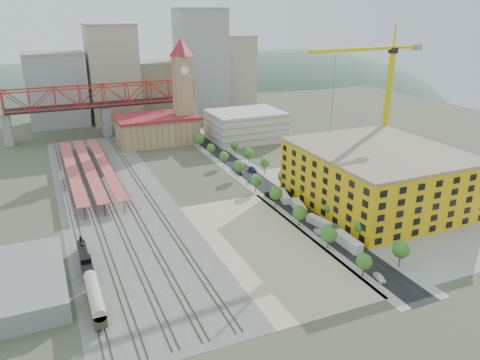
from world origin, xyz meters
name	(u,v)px	position (x,y,z in m)	size (l,w,h in m)	color
ground	(234,202)	(0.00, 0.00, 0.00)	(400.00, 400.00, 0.00)	#474C38
ballast_strip	(115,200)	(-36.00, 17.50, 0.03)	(36.00, 165.00, 0.06)	#605E59
dirt_lot	(265,245)	(-4.00, -31.50, 0.03)	(28.00, 67.00, 0.06)	tan
street_asphalt	(257,181)	(16.00, 15.00, 0.03)	(12.00, 170.00, 0.06)	black
sidewalk_west	(244,183)	(10.50, 15.00, 0.02)	(3.00, 170.00, 0.04)	gray
sidewalk_east	(271,179)	(21.50, 15.00, 0.02)	(3.00, 170.00, 0.04)	gray
construction_pad	(382,202)	(45.00, -20.00, 0.03)	(50.00, 90.00, 0.06)	gray
rail_tracks	(109,200)	(-37.80, 17.50, 0.15)	(26.56, 160.00, 0.18)	#382B23
platform_canopies	(88,166)	(-41.00, 45.00, 3.99)	(16.00, 80.00, 4.12)	#D75254
station_hall	(157,129)	(-5.00, 82.00, 6.67)	(38.00, 24.00, 13.10)	tan
clock_tower	(183,81)	(8.00, 79.99, 28.70)	(12.00, 12.00, 52.00)	tan
parking_garage	(246,125)	(36.00, 70.00, 7.00)	(34.00, 26.00, 14.00)	silver
truss_bridge	(104,98)	(-25.00, 105.00, 18.86)	(94.00, 9.60, 25.60)	gray
construction_building	(377,177)	(42.00, -20.00, 9.41)	(44.60, 50.60, 18.80)	gold
warehouse	(13,285)	(-66.00, -30.00, 2.50)	(22.00, 32.00, 5.00)	gray
street_trees	(270,190)	(16.00, 5.00, 0.00)	(15.40, 124.40, 8.00)	#37661E
skyline	(151,77)	(7.47, 142.31, 22.81)	(133.00, 46.00, 60.00)	#9EA0A3
distant_hills	(169,173)	(45.28, 260.00, -79.54)	(647.00, 264.00, 227.00)	#4C6B59
locomotive	(85,259)	(-50.00, -23.04, 1.83)	(2.55, 19.67, 4.92)	black
coach	(95,299)	(-50.00, -43.07, 2.74)	(2.82, 16.39, 5.15)	#2C3E21
tower_crane	(383,85)	(61.81, 5.20, 34.05)	(51.60, 6.88, 55.17)	yellow
site_trailer_a	(347,242)	(16.00, -41.09, 1.41)	(2.72, 10.32, 2.82)	silver
site_trailer_b	(319,222)	(16.00, -27.03, 1.17)	(2.26, 8.57, 2.35)	silver
site_trailer_c	(299,207)	(16.00, -15.14, 1.30)	(2.49, 9.48, 2.59)	silver
site_trailer_d	(284,197)	(16.00, -5.39, 1.20)	(2.31, 8.77, 2.40)	silver
car_0	(380,278)	(13.00, -58.08, 0.70)	(1.65, 4.11, 1.40)	white
car_1	(320,233)	(13.00, -32.53, 0.77)	(1.63, 4.69, 1.54)	#9B9A9F
car_2	(271,196)	(13.00, -2.13, 0.79)	(2.63, 5.70, 1.58)	black
car_3	(239,171)	(13.00, 25.38, 0.76)	(2.14, 5.27, 1.53)	navy
car_4	(335,226)	(19.00, -30.79, 0.80)	(1.90, 4.71, 1.61)	#BABABA
car_5	(284,191)	(19.00, 0.21, 0.79)	(1.68, 4.81, 1.59)	#A2A2A7
car_6	(286,193)	(19.00, -1.56, 0.75)	(2.50, 5.42, 1.51)	black
car_7	(253,169)	(19.00, 25.62, 0.71)	(2.00, 4.92, 1.43)	navy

